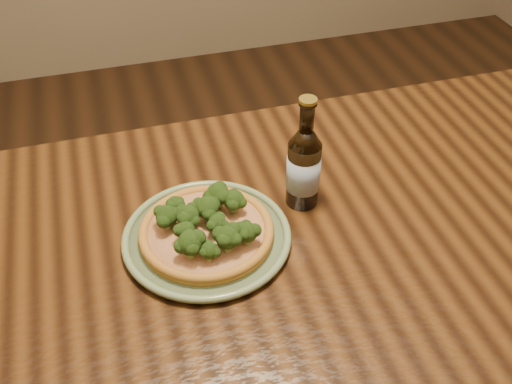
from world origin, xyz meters
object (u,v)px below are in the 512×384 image
object	(u,v)px
plate	(207,237)
beer_bottle	(304,166)
pizza	(206,229)
table	(310,278)

from	to	relation	value
plate	beer_bottle	size ratio (longest dim) A/B	1.31
pizza	beer_bottle	size ratio (longest dim) A/B	1.04
table	pizza	xyz separation A→B (m)	(-0.18, 0.06, 0.12)
pizza	table	bearing A→B (deg)	-18.23
plate	pizza	world-z (taller)	pizza
plate	beer_bottle	distance (m)	0.22
plate	beer_bottle	world-z (taller)	beer_bottle
table	beer_bottle	xyz separation A→B (m)	(0.02, 0.12, 0.18)
table	beer_bottle	bearing A→B (deg)	80.46
table	plate	distance (m)	0.22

